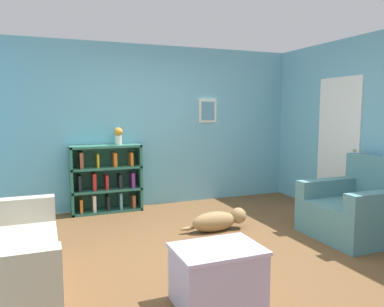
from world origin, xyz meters
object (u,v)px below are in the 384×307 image
bookshelf (106,180)px  dog (219,220)px  recliner_chair (358,210)px  coffee_table (218,274)px  vase (118,135)px

bookshelf → dog: 1.95m
recliner_chair → bookshelf: bearing=139.6°
coffee_table → dog: (0.82, 1.66, -0.11)m
dog → vase: size_ratio=3.41×
bookshelf → recliner_chair: 3.58m
coffee_table → bookshelf: bearing=97.1°
recliner_chair → coffee_table: (-2.33, -0.83, -0.09)m
recliner_chair → dog: recliner_chair is taller
bookshelf → vase: (0.20, -0.02, 0.68)m
vase → recliner_chair: bearing=-42.3°
bookshelf → coffee_table: bookshelf is taller
dog → recliner_chair: bearing=-28.8°
bookshelf → vase: 0.71m
recliner_chair → vase: bearing=137.7°
vase → dog: bearing=-55.4°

